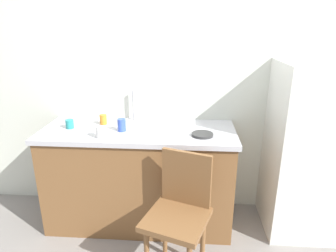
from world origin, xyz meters
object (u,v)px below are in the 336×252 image
object	(u,v)px
refrigerator	(310,151)
cup_orange	(103,119)
chair	(180,211)
cup_blue	(122,125)
hotplate	(203,134)
cup_white	(101,132)
cup_teal	(70,124)

from	to	relation	value
refrigerator	cup_orange	distance (m)	1.75
chair	cup_orange	size ratio (longest dim) A/B	10.32
cup_orange	cup_blue	xyz separation A→B (m)	(0.20, -0.16, 0.01)
hotplate	cup_white	distance (m)	0.79
chair	cup_blue	distance (m)	0.84
cup_white	hotplate	bearing A→B (deg)	6.99
refrigerator	hotplate	distance (m)	0.91
cup_teal	hotplate	bearing A→B (deg)	-5.18
refrigerator	chair	world-z (taller)	refrigerator
chair	cup_white	size ratio (longest dim) A/B	10.01
hotplate	cup_blue	size ratio (longest dim) A/B	1.66
cup_orange	cup_blue	bearing A→B (deg)	-38.30
chair	hotplate	xyz separation A→B (m)	(0.16, 0.45, 0.39)
cup_orange	cup_white	distance (m)	0.32
chair	hotplate	world-z (taller)	hotplate
chair	cup_teal	world-z (taller)	cup_teal
hotplate	cup_teal	size ratio (longest dim) A/B	2.33
hotplate	cup_white	world-z (taller)	cup_white
cup_orange	cup_teal	bearing A→B (deg)	-154.90
cup_teal	cup_blue	xyz separation A→B (m)	(0.45, -0.04, 0.01)
refrigerator	cup_orange	world-z (taller)	refrigerator
cup_blue	cup_teal	bearing A→B (deg)	175.33
refrigerator	cup_blue	world-z (taller)	refrigerator
cup_orange	cup_white	xyz separation A→B (m)	(0.07, -0.31, 0.00)
cup_orange	cup_teal	world-z (taller)	cup_orange
refrigerator	cup_blue	distance (m)	1.55
refrigerator	cup_blue	bearing A→B (deg)	-177.50
refrigerator	cup_teal	xyz separation A→B (m)	(-1.99, -0.03, 0.20)
refrigerator	cup_white	distance (m)	1.70
refrigerator	chair	size ratio (longest dim) A/B	1.62
refrigerator	hotplate	xyz separation A→B (m)	(-0.89, -0.13, 0.17)
chair	cup_teal	xyz separation A→B (m)	(-0.94, 0.55, 0.42)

